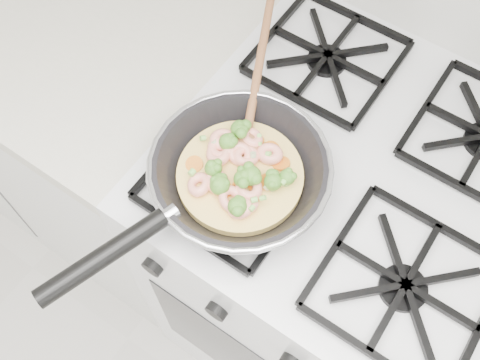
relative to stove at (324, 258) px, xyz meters
The scene contains 3 objects.
stove is the anchor object (origin of this frame).
counter_left 0.80m from the stove, behind, with size 1.00×0.60×0.90m.
skillet 0.54m from the stove, 132.00° to the right, with size 0.29×0.63×0.09m.
Camera 1 is at (0.09, 1.22, 1.67)m, focal length 41.49 mm.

